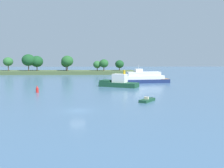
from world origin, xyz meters
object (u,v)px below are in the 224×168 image
tugboat (118,82)px  white_riverboat (144,78)px  channel_buoy_red (37,89)px  small_motorboat (147,100)px

tugboat → white_riverboat: bearing=51.3°
tugboat → white_riverboat: white_riverboat is taller
white_riverboat → channel_buoy_red: bearing=-141.2°
channel_buoy_red → small_motorboat: bearing=-29.2°
tugboat → white_riverboat: (9.89, 12.34, 0.38)m
white_riverboat → channel_buoy_red: size_ratio=9.42×
tugboat → channel_buoy_red: 25.13m
white_riverboat → tugboat: bearing=-128.7°
small_motorboat → white_riverboat: (5.33, 39.81, 1.40)m
tugboat → small_motorboat: size_ratio=2.56×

